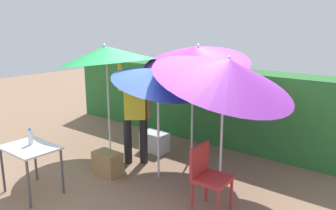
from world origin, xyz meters
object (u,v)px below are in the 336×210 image
at_px(umbrella_rainbow, 196,56).
at_px(person_vendor, 135,112).
at_px(cooler_box, 155,142).
at_px(umbrella_navy, 106,55).
at_px(umbrella_orange, 159,77).
at_px(crate_cardboard, 108,163).
at_px(folding_table, 30,152).
at_px(umbrella_yellow, 226,71).
at_px(chair_plastic, 208,174).
at_px(bottle_water, 30,137).

distance_m(umbrella_rainbow, person_vendor, 1.43).
bearing_deg(cooler_box, umbrella_navy, -138.22).
distance_m(umbrella_orange, cooler_box, 1.84).
height_order(crate_cardboard, folding_table, folding_table).
bearing_deg(umbrella_rainbow, umbrella_navy, -153.85).
height_order(umbrella_yellow, chair_plastic, umbrella_yellow).
height_order(umbrella_yellow, crate_cardboard, umbrella_yellow).
distance_m(umbrella_yellow, folding_table, 3.04).
xyz_separation_m(chair_plastic, cooler_box, (-1.97, 1.20, -0.32)).
bearing_deg(umbrella_navy, umbrella_orange, -8.37).
distance_m(umbrella_orange, chair_plastic, 1.67).
bearing_deg(cooler_box, umbrella_yellow, -14.95).
height_order(cooler_box, bottle_water, bottle_water).
distance_m(umbrella_yellow, umbrella_navy, 2.44).
height_order(crate_cardboard, bottle_water, bottle_water).
bearing_deg(umbrella_orange, bottle_water, -127.10).
distance_m(cooler_box, folding_table, 2.45).
height_order(umbrella_orange, person_vendor, umbrella_orange).
height_order(umbrella_yellow, bottle_water, umbrella_yellow).
xyz_separation_m(person_vendor, folding_table, (-0.39, -1.76, -0.30)).
relative_size(chair_plastic, folding_table, 1.11).
bearing_deg(cooler_box, chair_plastic, -31.31).
height_order(umbrella_rainbow, umbrella_navy, umbrella_rainbow).
bearing_deg(folding_table, umbrella_yellow, 43.02).
bearing_deg(chair_plastic, person_vendor, 163.11).
height_order(umbrella_orange, bottle_water, umbrella_orange).
distance_m(umbrella_rainbow, chair_plastic, 2.24).
xyz_separation_m(umbrella_orange, folding_table, (-1.08, -1.60, -1.01)).
distance_m(umbrella_rainbow, umbrella_orange, 0.98).
bearing_deg(bottle_water, person_vendor, 74.79).
bearing_deg(umbrella_yellow, chair_plastic, -75.39).
bearing_deg(bottle_water, crate_cardboard, 66.65).
distance_m(umbrella_yellow, bottle_water, 2.98).
bearing_deg(umbrella_yellow, crate_cardboard, -154.13).
distance_m(umbrella_rainbow, cooler_box, 1.90).
xyz_separation_m(umbrella_navy, crate_cardboard, (0.75, -0.71, -1.68)).
relative_size(umbrella_orange, umbrella_yellow, 0.85).
height_order(umbrella_navy, chair_plastic, umbrella_navy).
bearing_deg(umbrella_rainbow, folding_table, -113.46).
relative_size(umbrella_orange, folding_table, 2.44).
bearing_deg(folding_table, umbrella_navy, 101.86).
relative_size(umbrella_yellow, bottle_water, 9.61).
bearing_deg(umbrella_navy, umbrella_rainbow, 26.15).
xyz_separation_m(person_vendor, cooler_box, (-0.11, 0.63, -0.74)).
xyz_separation_m(umbrella_yellow, chair_plastic, (0.19, -0.72, -1.26)).
xyz_separation_m(umbrella_orange, cooler_box, (-0.81, 0.80, -1.45)).
xyz_separation_m(umbrella_rainbow, chair_plastic, (1.14, -1.34, -1.38)).
bearing_deg(crate_cardboard, umbrella_navy, 136.85).
xyz_separation_m(cooler_box, crate_cardboard, (0.10, -1.29, 0.00)).
distance_m(crate_cardboard, folding_table, 1.24).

